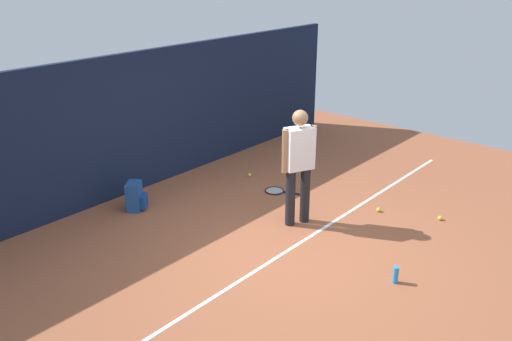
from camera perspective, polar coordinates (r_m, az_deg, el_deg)
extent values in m
plane|color=#9E5638|center=(7.26, 2.41, -8.12)|extent=(12.00, 12.00, 0.00)
cube|color=#141E38|center=(8.84, -12.88, 4.91)|extent=(10.00, 0.10, 2.26)
cube|color=white|center=(7.18, 3.38, -8.51)|extent=(9.00, 0.05, 0.00)
cylinder|color=black|center=(7.77, 5.24, -2.57)|extent=(0.14, 0.14, 0.85)
cylinder|color=black|center=(7.66, 3.67, -2.89)|extent=(0.14, 0.14, 0.85)
cube|color=white|center=(7.44, 4.62, 2.35)|extent=(0.46, 0.37, 0.60)
sphere|color=#9E704C|center=(7.30, 4.73, 5.61)|extent=(0.22, 0.22, 0.22)
cylinder|color=#9E704C|center=(7.55, 6.08, 2.51)|extent=(0.09, 0.09, 0.62)
cylinder|color=#9E704C|center=(7.34, 3.12, 2.04)|extent=(0.09, 0.09, 0.62)
cylinder|color=black|center=(8.80, 3.84, -2.43)|extent=(0.14, 0.29, 0.03)
torus|color=black|center=(8.88, 1.98, -2.16)|extent=(0.42, 0.42, 0.02)
cylinder|color=#B2B2B2|center=(8.88, 1.98, -2.16)|extent=(0.36, 0.36, 0.00)
cube|color=#1E478C|center=(8.39, -12.82, -2.67)|extent=(0.36, 0.34, 0.44)
cube|color=navy|center=(8.39, -11.85, -3.19)|extent=(0.22, 0.20, 0.20)
sphere|color=#CCE033|center=(8.38, 19.00, -4.81)|extent=(0.07, 0.07, 0.07)
sphere|color=#CCE033|center=(8.39, 12.92, -4.10)|extent=(0.07, 0.07, 0.07)
sphere|color=#CCE033|center=(9.45, -0.70, -0.48)|extent=(0.07, 0.07, 0.07)
cylinder|color=#268CD8|center=(6.69, 14.63, -10.69)|extent=(0.07, 0.07, 0.21)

